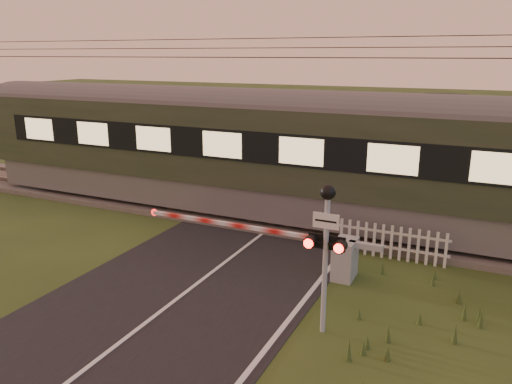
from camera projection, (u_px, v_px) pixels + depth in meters
The scene contains 7 objects.
ground at pixel (178, 299), 11.83m from camera, with size 160.00×160.00×0.00m, color #273A16.
road at pixel (173, 303), 11.62m from camera, with size 6.00×140.00×0.03m.
track_bed at pixel (282, 218), 17.48m from camera, with size 140.00×3.40×0.39m.
overhead_wires at pixel (284, 50), 15.97m from camera, with size 120.00×0.62×0.62m.
boom_gate at pixel (331, 254), 12.96m from camera, with size 7.00×0.81×1.07m.
crossing_signal at pixel (326, 233), 9.88m from camera, with size 0.81×0.34×3.19m.
picket_fence at pixel (391, 242), 14.03m from camera, with size 3.14×0.08×0.99m.
Camera 1 is at (6.23, -8.91, 5.63)m, focal length 35.00 mm.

